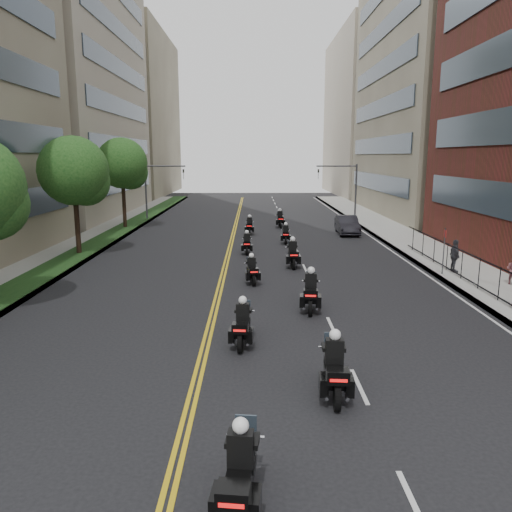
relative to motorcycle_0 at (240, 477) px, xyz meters
The scene contains 24 objects.
ground 0.72m from the motorcycle_0, 50.18° to the left, with size 160.00×160.00×0.00m, color black.
sidewalk_right 27.82m from the motorcycle_0, 64.32° to the left, with size 4.00×90.00×0.15m, color gray.
sidewalk_left 27.77m from the motorcycle_0, 115.48° to the left, with size 4.00×90.00×0.15m, color gray.
grass_strip 27.44m from the motorcycle_0, 113.97° to the left, with size 2.00×90.00×0.04m, color black.
building_right_tan 54.57m from the motorcycle_0, 65.87° to the left, with size 15.11×28.00×30.00m.
building_right_far 81.92m from the motorcycle_0, 74.56° to the left, with size 15.00×28.00×26.00m, color #A69886.
building_left_mid 55.28m from the motorcycle_0, 114.52° to the left, with size 16.11×28.00×34.00m.
building_left_far 82.02m from the motorcycle_0, 105.70° to the left, with size 16.00×28.00×26.00m, color #786D57.
iron_fence 16.37m from the motorcycle_0, 47.50° to the left, with size 0.05×28.00×1.50m.
street_trees 22.11m from the motorcycle_0, 120.48° to the left, with size 4.40×38.40×7.98m.
traffic_signal_right 43.25m from the motorcycle_0, 77.15° to the left, with size 4.09×0.20×5.60m.
traffic_signal_left 43.23m from the motorcycle_0, 102.70° to the left, with size 4.09×0.20×5.60m.
motorcycle_0 is the anchor object (origin of this frame).
motorcycle_1 5.12m from the motorcycle_0, 61.53° to the left, with size 0.63×2.51×1.85m.
motorcycle_2 8.26m from the motorcycle_0, 90.84° to the left, with size 0.61×2.31×1.71m.
motorcycle_3 12.44m from the motorcycle_0, 77.62° to the left, with size 0.73×2.51×1.86m.
motorcycle_4 16.78m from the motorcycle_0, 89.37° to the left, with size 0.63×2.10×1.55m.
motorcycle_5 20.69m from the motorcycle_0, 82.87° to the left, with size 0.55×2.42×1.79m.
motorcycle_6 24.62m from the motorcycle_0, 90.37° to the left, with size 0.49×2.12×1.57m.
motorcycle_7 28.71m from the motorcycle_0, 84.64° to the left, with size 0.53×2.13×1.57m.
motorcycle_8 32.91m from the motorcycle_0, 90.07° to the left, with size 0.51×2.22×1.64m.
motorcycle_9 37.16m from the motorcycle_0, 85.82° to the left, with size 0.54×2.34×1.73m.
parked_sedan 34.06m from the motorcycle_0, 76.25° to the left, with size 1.60×4.59×1.51m, color black.
pedestrian_c 21.68m from the motorcycle_0, 58.72° to the left, with size 1.06×0.44×1.80m, color #3B3B42.
Camera 1 is at (0.19, -8.11, 6.42)m, focal length 35.00 mm.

